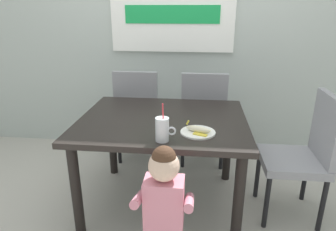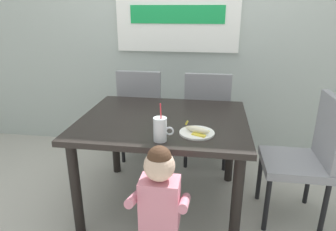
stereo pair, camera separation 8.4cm
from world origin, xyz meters
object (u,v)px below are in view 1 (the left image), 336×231
object	(u,v)px
dining_chair_left	(139,111)
dining_chair_right	(203,113)
snack_plate	(198,132)
peeled_banana	(198,130)
dining_chair_far	(305,150)
toddler_standing	(164,198)
milk_cup	(162,131)
dining_table	(163,131)

from	to	relation	value
dining_chair_left	dining_chair_right	distance (m)	0.65
snack_plate	peeled_banana	distance (m)	0.03
dining_chair_right	dining_chair_far	bearing A→B (deg)	135.04
dining_chair_far	toddler_standing	distance (m)	1.16
snack_plate	peeled_banana	world-z (taller)	peeled_banana
dining_chair_far	milk_cup	distance (m)	1.10
dining_chair_left	dining_chair_far	size ratio (longest dim) A/B	1.00
dining_table	dining_chair_left	bearing A→B (deg)	114.87
dining_chair_left	peeled_banana	world-z (taller)	dining_chair_left
snack_plate	peeled_banana	size ratio (longest dim) A/B	1.32
peeled_banana	toddler_standing	bearing A→B (deg)	-113.10
dining_table	toddler_standing	world-z (taller)	toddler_standing
dining_chair_far	peeled_banana	bearing A→B (deg)	-72.33
dining_chair_right	peeled_banana	size ratio (longest dim) A/B	5.52
dining_chair_left	snack_plate	size ratio (longest dim) A/B	4.17
toddler_standing	peeled_banana	size ratio (longest dim) A/B	4.82
dining_chair_right	peeled_banana	bearing A→B (deg)	87.47
dining_table	milk_cup	bearing A→B (deg)	-83.24
dining_chair_left	snack_plate	xyz separation A→B (m)	(0.60, -0.98, 0.21)
milk_cup	peeled_banana	size ratio (longest dim) A/B	1.44
dining_table	dining_chair_right	size ratio (longest dim) A/B	1.28
dining_chair_far	peeled_banana	distance (m)	0.85
dining_table	snack_plate	size ratio (longest dim) A/B	5.35
peeled_banana	dining_chair_right	bearing A→B (deg)	87.47
dining_chair_right	dining_table	bearing A→B (deg)	66.55
dining_chair_left	milk_cup	bearing A→B (deg)	108.86
toddler_standing	snack_plate	xyz separation A→B (m)	(0.17, 0.43, 0.22)
dining_table	toddler_standing	bearing A→B (deg)	-82.42
dining_chair_right	snack_plate	xyz separation A→B (m)	(-0.05, -0.97, 0.21)
milk_cup	dining_chair_far	bearing A→B (deg)	20.73
dining_table	milk_cup	world-z (taller)	milk_cup
peeled_banana	dining_table	bearing A→B (deg)	134.85
dining_chair_far	milk_cup	world-z (taller)	milk_cup
dining_chair_left	peeled_banana	xyz separation A→B (m)	(0.60, -0.99, 0.23)
dining_chair_far	dining_chair_right	bearing A→B (deg)	-134.96
milk_cup	snack_plate	distance (m)	0.27
dining_table	dining_chair_left	size ratio (longest dim) A/B	1.28
dining_chair_right	toddler_standing	distance (m)	1.41
snack_plate	milk_cup	bearing A→B (deg)	-146.54
dining_table	dining_chair_left	world-z (taller)	dining_chair_left
dining_table	milk_cup	distance (m)	0.43
dining_chair_far	dining_chair_left	bearing A→B (deg)	-118.41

